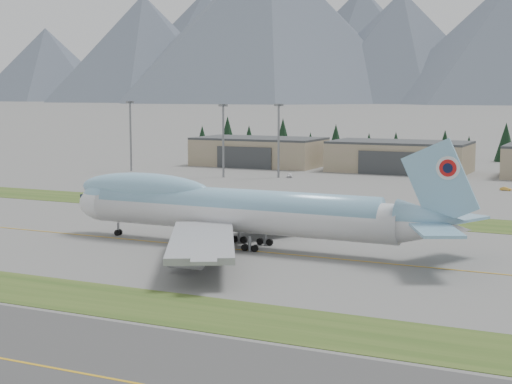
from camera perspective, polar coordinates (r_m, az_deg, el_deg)
The scene contains 13 objects.
ground at distance 137.30m, azimuth 0.43°, elevation -4.39°, with size 7000.00×7000.00×0.00m, color #61615F.
grass_strip_near at distance 104.89m, azimuth -8.34°, elevation -8.11°, with size 400.00×14.00×0.08m, color #324F1C.
grass_strip_far at distance 178.55m, azimuth 6.47°, elevation -1.73°, with size 400.00×18.00×0.08m, color #324F1C.
asphalt_taxiway at distance 86.80m, azimuth -17.27°, elevation -11.65°, with size 400.00×32.00×0.04m, color #3C3C3C.
taxiway_line_main at distance 137.30m, azimuth 0.43°, elevation -4.39°, with size 400.00×0.40×0.02m, color gold.
taxiway_line_near at distance 86.80m, azimuth -17.27°, elevation -11.65°, with size 400.00×0.40×0.02m, color gold.
boeing_747_freighter at distance 141.31m, azimuth -1.53°, elevation -1.26°, with size 77.44×67.54×20.60m.
hangar_left at distance 300.76m, azimuth 0.22°, elevation 2.96°, with size 48.00×26.60×10.80m.
hangar_center at distance 282.16m, azimuth 10.42°, elevation 2.56°, with size 48.00×26.60×10.80m.
floodlight_masts at distance 243.80m, azimuth 8.34°, elevation 4.47°, with size 203.10×10.48×24.88m.
service_vehicle_a at distance 258.88m, azimuth 2.45°, elevation 1.07°, with size 1.62×4.01×1.37m, color white.
service_vehicle_b at distance 234.40m, azimuth 17.69°, elevation 0.10°, with size 1.12×3.19×1.05m, color gold.
conifer_belt at distance 340.42m, azimuth 14.00°, elevation 3.50°, with size 266.82×14.86×16.78m.
Camera 1 is at (56.06, -122.27, 27.54)m, focal length 55.00 mm.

